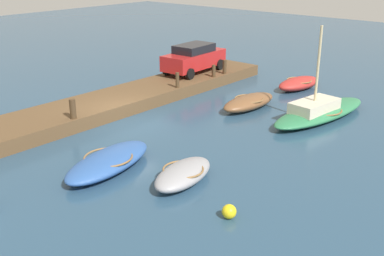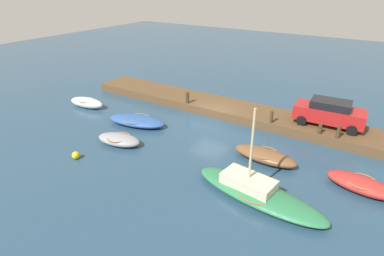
% 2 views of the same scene
% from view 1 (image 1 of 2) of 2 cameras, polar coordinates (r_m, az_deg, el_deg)
% --- Properties ---
extents(ground_plane, '(84.00, 84.00, 0.00)m').
position_cam_1_polar(ground_plane, '(22.64, -8.10, 0.83)').
color(ground_plane, navy).
extents(dock_platform, '(23.53, 3.13, 0.63)m').
position_cam_1_polar(dock_platform, '(23.93, -11.13, 2.52)').
color(dock_platform, brown).
rests_on(dock_platform, ground_plane).
extents(rowboat_brown, '(3.72, 1.56, 0.68)m').
position_cam_1_polar(rowboat_brown, '(24.30, 6.84, 3.12)').
color(rowboat_brown, brown).
rests_on(rowboat_brown, ground_plane).
extents(motorboat_blue, '(4.49, 2.56, 0.63)m').
position_cam_1_polar(motorboat_blue, '(17.62, -9.99, -3.95)').
color(motorboat_blue, '#2D569E').
rests_on(motorboat_blue, ground_plane).
extents(rowboat_red, '(3.41, 1.80, 0.69)m').
position_cam_1_polar(rowboat_red, '(28.33, 12.71, 5.26)').
color(rowboat_red, '#B72D28').
rests_on(rowboat_red, ground_plane).
extents(sailboat_green, '(6.80, 2.74, 4.47)m').
position_cam_1_polar(sailboat_green, '(23.41, 15.05, 1.99)').
color(sailboat_green, '#2D7A4C').
rests_on(sailboat_green, ground_plane).
extents(dinghy_grey, '(3.08, 1.87, 0.64)m').
position_cam_1_polar(dinghy_grey, '(16.40, -1.06, -5.51)').
color(dinghy_grey, '#939399').
rests_on(dinghy_grey, ground_plane).
extents(mooring_post_west, '(0.23, 0.23, 0.83)m').
position_cam_1_polar(mooring_post_west, '(28.73, 3.94, 7.34)').
color(mooring_post_west, '#47331E').
rests_on(mooring_post_west, dock_platform).
extents(mooring_post_mid_west, '(0.22, 0.22, 0.70)m').
position_cam_1_polar(mooring_post_mid_west, '(27.93, 2.62, 6.86)').
color(mooring_post_mid_west, '#47331E').
rests_on(mooring_post_mid_west, dock_platform).
extents(mooring_post_mid_east, '(0.20, 0.20, 0.82)m').
position_cam_1_polar(mooring_post_mid_east, '(25.61, -1.77, 5.76)').
color(mooring_post_mid_east, '#47331E').
rests_on(mooring_post_mid_east, dock_platform).
extents(mooring_post_east, '(0.27, 0.27, 0.87)m').
position_cam_1_polar(mooring_post_east, '(21.35, -14.12, 2.22)').
color(mooring_post_east, '#47331E').
rests_on(mooring_post_east, dock_platform).
extents(parked_car, '(4.41, 2.16, 1.70)m').
position_cam_1_polar(parked_car, '(28.91, 0.24, 8.44)').
color(parked_car, '#B21E1E').
rests_on(parked_car, dock_platform).
extents(marker_buoy, '(0.44, 0.44, 0.44)m').
position_cam_1_polar(marker_buoy, '(14.41, 4.49, -9.97)').
color(marker_buoy, yellow).
rests_on(marker_buoy, ground_plane).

